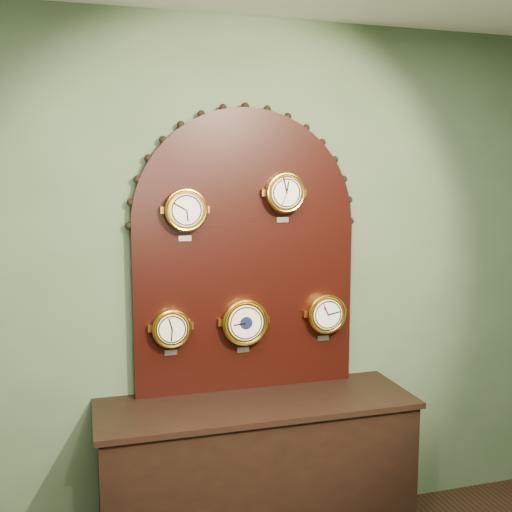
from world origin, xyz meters
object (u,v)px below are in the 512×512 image
object	(u,v)px
barometer	(245,322)
tide_clock	(326,313)
roman_clock	(186,210)
shop_counter	(257,480)
display_board	(246,243)
hygrometer	(171,328)
arabic_clock	(285,193)

from	to	relation	value
barometer	tide_clock	xyz separation A→B (m)	(0.46, 0.00, 0.02)
roman_clock	tide_clock	bearing A→B (deg)	-0.00
barometer	tide_clock	distance (m)	0.46
shop_counter	barometer	size ratio (longest dim) A/B	5.30
display_board	hygrometer	bearing A→B (deg)	-170.93
shop_counter	hygrometer	bearing A→B (deg)	159.57
display_board	arabic_clock	distance (m)	0.34
shop_counter	arabic_clock	xyz separation A→B (m)	(0.20, 0.15, 1.49)
shop_counter	hygrometer	distance (m)	0.92
roman_clock	arabic_clock	xyz separation A→B (m)	(0.53, 0.00, 0.08)
shop_counter	display_board	xyz separation A→B (m)	(0.00, 0.22, 1.23)
display_board	roman_clock	world-z (taller)	display_board
roman_clock	barometer	distance (m)	0.67
barometer	shop_counter	bearing A→B (deg)	-80.90
barometer	tide_clock	world-z (taller)	same
roman_clock	barometer	bearing A→B (deg)	-0.17
roman_clock	tide_clock	size ratio (longest dim) A/B	0.99
hygrometer	barometer	distance (m)	0.39
roman_clock	hygrometer	xyz separation A→B (m)	(-0.08, 0.00, -0.60)
barometer	display_board	bearing A→B (deg)	70.03
arabic_clock	tide_clock	distance (m)	0.71
arabic_clock	shop_counter	bearing A→B (deg)	-141.81
hygrometer	barometer	bearing A→B (deg)	-0.20
tide_clock	roman_clock	bearing A→B (deg)	180.00
display_board	roman_clock	xyz separation A→B (m)	(-0.33, -0.07, 0.18)
display_board	arabic_clock	size ratio (longest dim) A/B	5.75
roman_clock	arabic_clock	bearing A→B (deg)	0.01
roman_clock	hygrometer	size ratio (longest dim) A/B	1.06
roman_clock	hygrometer	world-z (taller)	roman_clock
tide_clock	display_board	bearing A→B (deg)	171.38
hygrometer	barometer	world-z (taller)	barometer
barometer	roman_clock	bearing A→B (deg)	179.83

